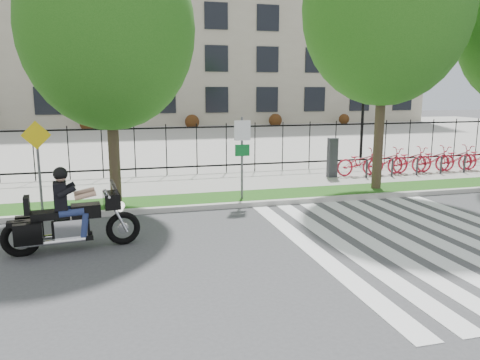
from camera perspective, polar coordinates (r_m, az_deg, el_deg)
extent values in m
plane|color=#3C3D3F|center=(9.83, -3.09, -9.65)|extent=(120.00, 120.00, 0.00)
cube|color=#B0ADA6|center=(13.67, -6.60, -3.44)|extent=(60.00, 0.20, 0.15)
cube|color=#1D4912|center=(14.48, -7.09, -2.62)|extent=(60.00, 1.50, 0.15)
cube|color=#99978F|center=(16.91, -8.24, -0.69)|extent=(60.00, 3.50, 0.15)
cube|color=#99978F|center=(34.23, -11.68, 5.03)|extent=(80.00, 34.00, 0.10)
cube|color=#A19782|center=(54.44, -13.38, 17.59)|extent=(60.00, 20.00, 20.00)
cylinder|color=black|center=(24.16, 14.70, 7.16)|extent=(0.14, 0.14, 4.00)
cylinder|color=black|center=(24.12, 14.92, 11.66)|extent=(0.06, 0.70, 0.70)
sphere|color=white|center=(23.96, 14.19, 11.94)|extent=(0.36, 0.36, 0.36)
sphere|color=white|center=(24.30, 15.67, 11.85)|extent=(0.36, 0.36, 0.36)
cylinder|color=#3E2F22|center=(14.05, -15.16, 4.21)|extent=(0.32, 0.32, 3.49)
ellipsoid|color=#1C5613|center=(14.06, -15.83, 17.27)|extent=(4.85, 4.85, 5.58)
cylinder|color=#3E2F22|center=(16.39, 16.62, 6.38)|extent=(0.32, 0.32, 4.25)
ellipsoid|color=#1C5613|center=(16.55, 17.37, 19.37)|extent=(5.37, 5.37, 6.18)
cube|color=#2D2D33|center=(18.23, 11.19, 2.70)|extent=(0.35, 0.25, 1.50)
imported|color=red|center=(18.82, 14.46, 2.12)|extent=(2.00, 0.70, 1.05)
cylinder|color=#2D2D33|center=(18.42, 15.19, 1.34)|extent=(0.08, 0.08, 0.70)
imported|color=red|center=(19.38, 17.30, 2.22)|extent=(2.00, 0.70, 1.05)
cylinder|color=#2D2D33|center=(18.99, 18.07, 1.46)|extent=(0.08, 0.08, 0.70)
imported|color=red|center=(19.98, 19.99, 2.30)|extent=(2.00, 0.70, 1.05)
cylinder|color=#2D2D33|center=(19.60, 20.78, 1.57)|extent=(0.08, 0.08, 0.70)
imported|color=red|center=(20.62, 22.50, 2.38)|extent=(2.00, 0.70, 1.05)
cylinder|color=#2D2D33|center=(20.26, 23.31, 1.67)|extent=(0.08, 0.08, 0.70)
imported|color=red|center=(21.30, 24.87, 2.45)|extent=(2.00, 0.70, 1.05)
cylinder|color=#2D2D33|center=(20.95, 25.69, 1.76)|extent=(0.08, 0.08, 0.70)
imported|color=red|center=(22.02, 27.08, 2.51)|extent=(2.00, 0.70, 1.05)
cylinder|color=#59595B|center=(14.24, 0.24, 2.66)|extent=(0.07, 0.07, 2.50)
cube|color=white|center=(14.11, 0.28, 6.06)|extent=(0.50, 0.03, 0.60)
cube|color=#0C6626|center=(14.17, 0.28, 3.64)|extent=(0.45, 0.03, 0.35)
cylinder|color=#59595B|center=(13.94, -23.30, 1.37)|extent=(0.07, 0.07, 2.40)
cube|color=yellow|center=(13.79, -23.61, 5.03)|extent=(0.78, 0.03, 0.78)
torus|color=black|center=(10.94, -14.05, -5.72)|extent=(0.78, 0.23, 0.76)
torus|color=black|center=(10.92, -25.14, -6.50)|extent=(0.82, 0.25, 0.81)
cube|color=black|center=(10.75, -15.39, -2.36)|extent=(0.40, 0.64, 0.33)
cube|color=#26262B|center=(10.70, -15.05, -1.00)|extent=(0.23, 0.57, 0.34)
cube|color=silver|center=(10.84, -19.92, -5.54)|extent=(0.70, 0.45, 0.44)
cube|color=black|center=(10.76, -18.28, -3.55)|extent=(0.65, 0.44, 0.29)
cube|color=black|center=(10.76, -22.10, -3.93)|extent=(0.81, 0.48, 0.16)
cube|color=black|center=(10.72, -24.56, -2.82)|extent=(0.15, 0.39, 0.38)
cube|color=black|center=(10.53, -24.43, -6.04)|extent=(0.57, 0.24, 0.44)
cube|color=black|center=(11.17, -24.25, -5.09)|extent=(0.57, 0.24, 0.44)
cube|color=black|center=(10.66, -21.07, -1.77)|extent=(0.31, 0.47, 0.58)
sphere|color=tan|center=(10.59, -21.05, 0.46)|extent=(0.25, 0.25, 0.25)
sphere|color=black|center=(10.58, -21.06, 0.70)|extent=(0.30, 0.30, 0.30)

